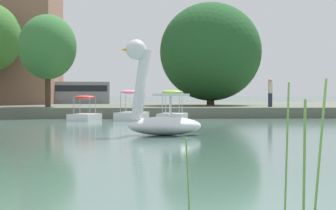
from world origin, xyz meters
TOP-DOWN VIEW (x-y plane):
  - shore_bank_far at (0.00, 39.27)m, footprint 128.04×23.88m
  - swan_boat at (-1.12, 13.81)m, footprint 2.66×1.46m
  - pedal_boat_lime at (0.02, 25.42)m, footprint 1.77×2.34m
  - pedal_boat_pink at (-2.08, 25.41)m, footprint 1.84×2.62m
  - pedal_boat_red at (-4.50, 25.30)m, footprint 1.69×2.27m
  - tree_willow_near_path at (3.15, 34.82)m, footprint 7.73×8.05m
  - tree_broadleaf_left at (-7.06, 30.19)m, footprint 3.73×4.49m
  - person_on_path at (6.02, 29.36)m, footprint 0.25×0.27m
  - parked_van at (-6.39, 41.95)m, footprint 4.95×2.46m

SIDE VIEW (x-z plane):
  - shore_bank_far at x=0.00m, z-range 0.00..0.59m
  - pedal_boat_red at x=-4.50m, z-range -0.25..1.04m
  - pedal_boat_lime at x=0.02m, z-range -0.35..1.21m
  - pedal_boat_pink at x=-2.08m, z-range -0.33..1.23m
  - swan_boat at x=-1.12m, z-range -0.78..2.39m
  - person_on_path at x=6.02m, z-range 0.68..2.35m
  - parked_van at x=-6.39m, z-range 0.66..2.37m
  - tree_broadleaf_left at x=-7.06m, z-range 1.40..6.85m
  - tree_willow_near_path at x=3.15m, z-range 0.74..7.66m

